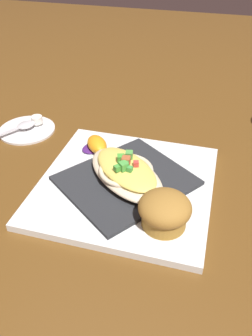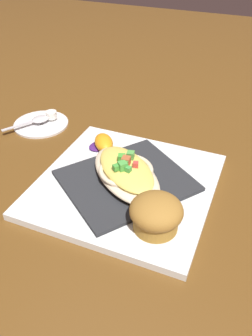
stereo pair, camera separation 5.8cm
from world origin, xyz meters
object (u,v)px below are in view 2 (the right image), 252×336
Objects in this scene: gratin_dish at (126,171)px; creamer_saucer at (41,123)px; spoon at (38,120)px; square_plate at (126,185)px; creamer_cup_0 at (51,115)px; muffin at (156,214)px; orange_garnish at (103,143)px.

creamer_saucer is at bearing 63.95° from gratin_dish.
spoon is (0.12, 0.26, -0.02)m from gratin_dish.
gratin_dish is at bearing 148.27° from square_plate.
gratin_dish is 7.81× the size of creamer_cup_0.
spoon is at bearing 59.40° from muffin.
gratin_dish is at bearing -115.14° from spoon.
spoon is 0.03m from creamer_cup_0.
spoon reaches higher than creamer_saucer.
muffin is 0.65× the size of creamer_saucer.
orange_garnish is 0.19m from spoon.
creamer_cup_0 is (0.02, -0.01, 0.01)m from creamer_saucer.
orange_garnish is 0.56× the size of creamer_saucer.
gratin_dish is 0.29m from creamer_cup_0.
orange_garnish reaches higher than creamer_cup_0.
creamer_saucer is at bearing 75.17° from orange_garnish.
gratin_dish is at bearing -134.33° from orange_garnish.
spoon is (-0.00, 0.00, 0.01)m from creamer_saucer.
orange_garnish is (0.08, 0.08, 0.02)m from square_plate.
muffin is at bearing -120.60° from spoon.
muffin reaches higher than gratin_dish.
spoon is (0.12, 0.26, 0.01)m from square_plate.
creamer_saucer is at bearing 147.83° from creamer_cup_0.
square_plate is at bearing -134.32° from orange_garnish.
square_plate is 12.08× the size of creamer_cup_0.
square_plate is 0.03m from gratin_dish.
orange_garnish is (0.08, 0.08, -0.01)m from gratin_dish.
orange_garnish reaches higher than spoon.
gratin_dish is 2.78× the size of orange_garnish.
gratin_dish is at bearing 45.30° from muffin.
creamer_saucer is 1.20× the size of spoon.
orange_garnish is 0.67× the size of spoon.
spoon reaches higher than square_plate.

